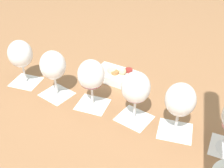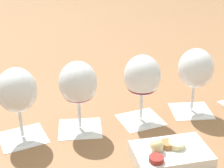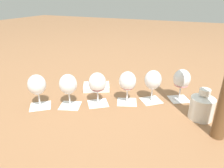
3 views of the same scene
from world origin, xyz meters
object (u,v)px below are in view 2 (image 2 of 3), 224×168
at_px(wine_glass_2, 78,86).
at_px(snack_dish, 170,155).
at_px(wine_glass_1, 17,94).
at_px(wine_glass_4, 195,71).
at_px(wine_glass_3, 142,79).

distance_m(wine_glass_2, snack_dish, 0.26).
height_order(wine_glass_1, snack_dish, wine_glass_1).
xyz_separation_m(wine_glass_1, wine_glass_4, (0.37, 0.23, 0.00)).
xyz_separation_m(wine_glass_2, snack_dish, (0.22, -0.08, -0.10)).
distance_m(wine_glass_1, wine_glass_3, 0.29).
bearing_deg(wine_glass_1, wine_glass_3, 30.55).
relative_size(wine_glass_1, snack_dish, 0.93).
bearing_deg(wine_glass_4, snack_dish, -98.07).
distance_m(wine_glass_2, wine_glass_3, 0.16).
xyz_separation_m(wine_glass_2, wine_glass_4, (0.26, 0.16, 0.00)).
relative_size(wine_glass_2, wine_glass_3, 1.00).
xyz_separation_m(wine_glass_1, wine_glass_3, (0.25, 0.15, 0.00)).
bearing_deg(wine_glass_2, wine_glass_3, 30.00).
distance_m(wine_glass_3, snack_dish, 0.20).
height_order(wine_glass_3, snack_dish, wine_glass_3).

